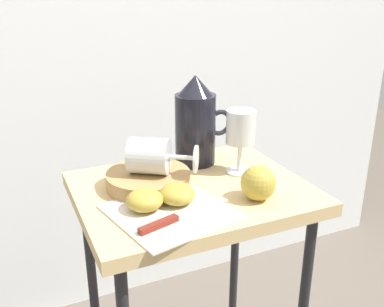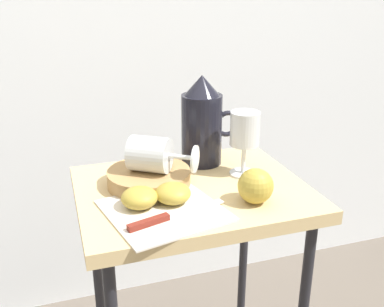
# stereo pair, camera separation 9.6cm
# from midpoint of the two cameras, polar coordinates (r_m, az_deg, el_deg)

# --- Properties ---
(curtain_drape) EXTENTS (2.40, 0.03, 2.07)m
(curtain_drape) POSITION_cam_midpoint_polar(r_m,az_deg,el_deg) (1.50, -12.22, 16.48)
(curtain_drape) COLOR white
(curtain_drape) RESTS_ON ground_plane
(table) EXTENTS (0.51, 0.40, 0.72)m
(table) POSITION_cam_midpoint_polar(r_m,az_deg,el_deg) (1.03, -2.69, -8.82)
(table) COLOR tan
(table) RESTS_ON ground_plane
(linen_napkin) EXTENTS (0.26, 0.26, 0.00)m
(linen_napkin) POSITION_cam_midpoint_polar(r_m,az_deg,el_deg) (0.89, -5.98, -7.55)
(linen_napkin) COLOR silver
(linen_napkin) RESTS_ON table
(basket_tray) EXTENTS (0.19, 0.19, 0.03)m
(basket_tray) POSITION_cam_midpoint_polar(r_m,az_deg,el_deg) (0.99, -8.42, -3.41)
(basket_tray) COLOR #AD8451
(basket_tray) RESTS_ON table
(pitcher) EXTENTS (0.15, 0.10, 0.22)m
(pitcher) POSITION_cam_midpoint_polar(r_m,az_deg,el_deg) (1.09, -2.02, 3.28)
(pitcher) COLOR black
(pitcher) RESTS_ON table
(wine_glass_upright) EXTENTS (0.07, 0.07, 0.15)m
(wine_glass_upright) POSITION_cam_midpoint_polar(r_m,az_deg,el_deg) (1.03, 3.65, 2.87)
(wine_glass_upright) COLOR silver
(wine_glass_upright) RESTS_ON table
(wine_glass_tipped_near) EXTENTS (0.16, 0.14, 0.08)m
(wine_glass_tipped_near) POSITION_cam_midpoint_polar(r_m,az_deg,el_deg) (0.97, -8.13, -0.37)
(wine_glass_tipped_near) COLOR silver
(wine_glass_tipped_near) RESTS_ON basket_tray
(apple_half_left) EXTENTS (0.07, 0.07, 0.04)m
(apple_half_left) POSITION_cam_midpoint_polar(r_m,az_deg,el_deg) (0.89, -9.23, -6.03)
(apple_half_left) COLOR #B29938
(apple_half_left) RESTS_ON linen_napkin
(apple_half_right) EXTENTS (0.07, 0.07, 0.04)m
(apple_half_right) POSITION_cam_midpoint_polar(r_m,az_deg,el_deg) (0.91, -4.97, -5.30)
(apple_half_right) COLOR #B29938
(apple_half_right) RESTS_ON linen_napkin
(apple_whole) EXTENTS (0.07, 0.07, 0.07)m
(apple_whole) POSITION_cam_midpoint_polar(r_m,az_deg,el_deg) (0.92, 5.60, -3.88)
(apple_whole) COLOR #B29938
(apple_whole) RESTS_ON table
(knife) EXTENTS (0.21, 0.07, 0.01)m
(knife) POSITION_cam_midpoint_polar(r_m,az_deg,el_deg) (0.85, -5.81, -8.54)
(knife) COLOR silver
(knife) RESTS_ON linen_napkin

